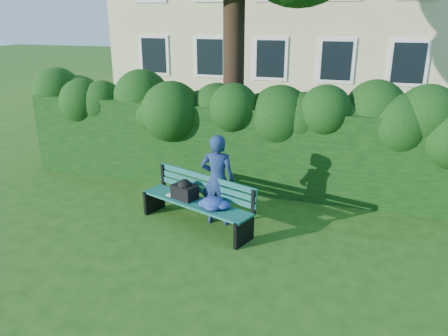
% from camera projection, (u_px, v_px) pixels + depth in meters
% --- Properties ---
extents(ground, '(80.00, 80.00, 0.00)m').
position_uv_depth(ground, '(214.00, 230.00, 7.65)').
color(ground, '#244812').
rests_on(ground, ground).
extents(hedge, '(10.00, 1.00, 1.80)m').
position_uv_depth(hedge, '(247.00, 147.00, 9.32)').
color(hedge, black).
rests_on(hedge, ground).
extents(park_bench, '(2.24, 1.26, 0.89)m').
position_uv_depth(park_bench, '(199.00, 200.00, 7.64)').
color(park_bench, '#0F4E43').
rests_on(park_bench, ground).
extents(man_reading, '(0.64, 0.45, 1.65)m').
position_uv_depth(man_reading, '(217.00, 180.00, 7.65)').
color(man_reading, navy).
rests_on(man_reading, ground).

